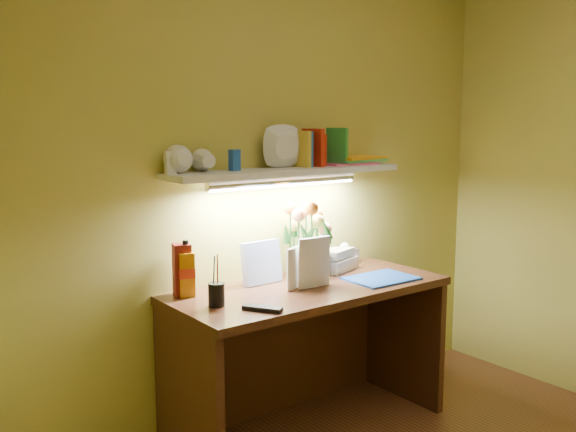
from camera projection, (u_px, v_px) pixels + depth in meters
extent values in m
cube|color=#31190D|center=(309.00, 359.00, 3.19)|extent=(1.40, 0.60, 0.75)
cube|color=#B7B7BC|center=(352.00, 256.00, 3.63)|extent=(0.08, 0.05, 0.08)
cube|color=#63150F|center=(182.00, 270.00, 2.95)|extent=(0.10, 0.10, 0.24)
cylinder|color=black|center=(216.00, 286.00, 2.78)|extent=(0.09, 0.09, 0.18)
cube|color=black|center=(262.00, 308.00, 2.73)|extent=(0.13, 0.17, 0.02)
cube|color=#1D50B2|center=(381.00, 278.00, 3.26)|extent=(0.35, 0.26, 0.01)
imported|color=white|center=(288.00, 271.00, 3.01)|extent=(0.15, 0.07, 0.21)
imported|color=white|center=(299.00, 265.00, 3.05)|extent=(0.18, 0.04, 0.25)
cube|color=white|center=(288.00, 171.00, 3.19)|extent=(1.30, 0.25, 0.03)
imported|color=white|center=(184.00, 163.00, 2.84)|extent=(0.14, 0.14, 0.10)
imported|color=white|center=(209.00, 162.00, 2.91)|extent=(0.12, 0.12, 0.10)
imported|color=white|center=(287.00, 163.00, 3.18)|extent=(0.24, 0.24, 0.05)
cube|color=white|center=(170.00, 163.00, 2.85)|extent=(0.05, 0.04, 0.10)
cube|color=#1D50B2|center=(235.00, 160.00, 3.02)|extent=(0.05, 0.04, 0.10)
cube|color=#B8200E|center=(313.00, 148.00, 3.29)|extent=(0.05, 0.14, 0.19)
cube|color=gold|center=(302.00, 149.00, 3.25)|extent=(0.03, 0.12, 0.18)
cube|color=#23559B|center=(303.00, 149.00, 3.27)|extent=(0.03, 0.13, 0.18)
cube|color=#2A8E38|center=(337.00, 147.00, 3.37)|extent=(0.05, 0.13, 0.20)
cube|color=#B8200E|center=(320.00, 150.00, 3.35)|extent=(0.06, 0.12, 0.17)
cube|color=#E6578C|center=(346.00, 163.00, 3.46)|extent=(0.30, 0.23, 0.01)
cube|color=#49C673|center=(353.00, 160.00, 3.50)|extent=(0.33, 0.26, 0.01)
cube|color=#FBA213|center=(353.00, 157.00, 3.50)|extent=(0.35, 0.28, 0.01)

